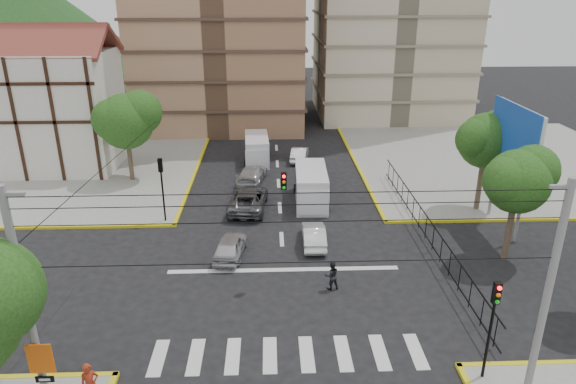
{
  "coord_description": "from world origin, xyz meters",
  "views": [
    {
      "loc": [
        -0.7,
        -24.04,
        14.79
      ],
      "look_at": [
        0.33,
        3.02,
        4.0
      ],
      "focal_mm": 32.0,
      "sensor_mm": 36.0,
      "label": 1
    }
  ],
  "objects_px": {
    "car_white_front_right": "(314,235)",
    "traffic_light_se": "(493,315)",
    "district_sign": "(42,365)",
    "van_left_lane": "(257,150)",
    "pedestrian_crosswalk": "(332,275)",
    "van_right_lane": "(311,188)",
    "traffic_light_nw": "(162,179)",
    "car_silver_front_left": "(230,246)"
  },
  "relations": [
    {
      "from": "traffic_light_se",
      "to": "van_left_lane",
      "type": "xyz_separation_m",
      "value": [
        -9.64,
        28.32,
        -1.97
      ]
    },
    {
      "from": "district_sign",
      "to": "traffic_light_se",
      "type": "bearing_deg",
      "value": 4.95
    },
    {
      "from": "traffic_light_se",
      "to": "pedestrian_crosswalk",
      "type": "distance_m",
      "value": 9.06
    },
    {
      "from": "car_silver_front_left",
      "to": "car_white_front_right",
      "type": "relative_size",
      "value": 1.0
    },
    {
      "from": "traffic_light_nw",
      "to": "car_white_front_right",
      "type": "height_order",
      "value": "traffic_light_nw"
    },
    {
      "from": "traffic_light_se",
      "to": "traffic_light_nw",
      "type": "height_order",
      "value": "same"
    },
    {
      "from": "traffic_light_se",
      "to": "car_silver_front_left",
      "type": "distance_m",
      "value": 15.46
    },
    {
      "from": "van_right_lane",
      "to": "car_white_front_right",
      "type": "distance_m",
      "value": 6.44
    },
    {
      "from": "traffic_light_se",
      "to": "traffic_light_nw",
      "type": "distance_m",
      "value": 22.06
    },
    {
      "from": "van_right_lane",
      "to": "pedestrian_crosswalk",
      "type": "relative_size",
      "value": 3.56
    },
    {
      "from": "van_left_lane",
      "to": "district_sign",
      "type": "bearing_deg",
      "value": -105.93
    },
    {
      "from": "car_white_front_right",
      "to": "van_left_lane",
      "type": "bearing_deg",
      "value": -75.93
    },
    {
      "from": "traffic_light_nw",
      "to": "car_white_front_right",
      "type": "distance_m",
      "value": 10.68
    },
    {
      "from": "traffic_light_se",
      "to": "district_sign",
      "type": "relative_size",
      "value": 1.38
    },
    {
      "from": "traffic_light_nw",
      "to": "van_left_lane",
      "type": "height_order",
      "value": "traffic_light_nw"
    },
    {
      "from": "car_white_front_right",
      "to": "traffic_light_se",
      "type": "bearing_deg",
      "value": 116.76
    },
    {
      "from": "car_silver_front_left",
      "to": "car_white_front_right",
      "type": "height_order",
      "value": "car_silver_front_left"
    },
    {
      "from": "traffic_light_nw",
      "to": "car_white_front_right",
      "type": "bearing_deg",
      "value": -19.98
    },
    {
      "from": "car_silver_front_left",
      "to": "van_right_lane",
      "type": "bearing_deg",
      "value": -117.23
    },
    {
      "from": "traffic_light_nw",
      "to": "van_left_lane",
      "type": "xyz_separation_m",
      "value": [
        5.96,
        12.72,
        -1.97
      ]
    },
    {
      "from": "van_left_lane",
      "to": "pedestrian_crosswalk",
      "type": "distance_m",
      "value": 21.8
    },
    {
      "from": "district_sign",
      "to": "car_white_front_right",
      "type": "height_order",
      "value": "district_sign"
    },
    {
      "from": "van_left_lane",
      "to": "car_white_front_right",
      "type": "distance_m",
      "value": 16.71
    },
    {
      "from": "traffic_light_nw",
      "to": "car_white_front_right",
      "type": "relative_size",
      "value": 1.13
    },
    {
      "from": "traffic_light_se",
      "to": "pedestrian_crosswalk",
      "type": "xyz_separation_m",
      "value": [
        -5.33,
        6.96,
        -2.31
      ]
    },
    {
      "from": "traffic_light_nw",
      "to": "pedestrian_crosswalk",
      "type": "xyz_separation_m",
      "value": [
        10.27,
        -8.64,
        -2.31
      ]
    },
    {
      "from": "district_sign",
      "to": "car_silver_front_left",
      "type": "height_order",
      "value": "district_sign"
    },
    {
      "from": "van_left_lane",
      "to": "traffic_light_se",
      "type": "bearing_deg",
      "value": -73.96
    },
    {
      "from": "district_sign",
      "to": "van_right_lane",
      "type": "relative_size",
      "value": 0.56
    },
    {
      "from": "car_silver_front_left",
      "to": "pedestrian_crosswalk",
      "type": "relative_size",
      "value": 2.43
    },
    {
      "from": "district_sign",
      "to": "van_left_lane",
      "type": "relative_size",
      "value": 0.6
    },
    {
      "from": "van_left_lane",
      "to": "van_right_lane",
      "type": "bearing_deg",
      "value": -69.9
    },
    {
      "from": "district_sign",
      "to": "pedestrian_crosswalk",
      "type": "bearing_deg",
      "value": 36.69
    },
    {
      "from": "traffic_light_nw",
      "to": "van_right_lane",
      "type": "relative_size",
      "value": 0.77
    },
    {
      "from": "traffic_light_nw",
      "to": "car_white_front_right",
      "type": "xyz_separation_m",
      "value": [
        9.76,
        -3.55,
        -2.47
      ]
    },
    {
      "from": "car_silver_front_left",
      "to": "car_white_front_right",
      "type": "distance_m",
      "value": 5.23
    },
    {
      "from": "car_silver_front_left",
      "to": "car_white_front_right",
      "type": "xyz_separation_m",
      "value": [
        5.05,
        1.35,
        -0.02
      ]
    },
    {
      "from": "traffic_light_nw",
      "to": "district_sign",
      "type": "distance_m",
      "value": 17.08
    },
    {
      "from": "district_sign",
      "to": "pedestrian_crosswalk",
      "type": "height_order",
      "value": "district_sign"
    },
    {
      "from": "traffic_light_se",
      "to": "traffic_light_nw",
      "type": "bearing_deg",
      "value": 135.0
    },
    {
      "from": "van_left_lane",
      "to": "car_white_front_right",
      "type": "xyz_separation_m",
      "value": [
        3.8,
        -16.27,
        -0.5
      ]
    },
    {
      "from": "traffic_light_nw",
      "to": "car_silver_front_left",
      "type": "bearing_deg",
      "value": -46.13
    }
  ]
}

